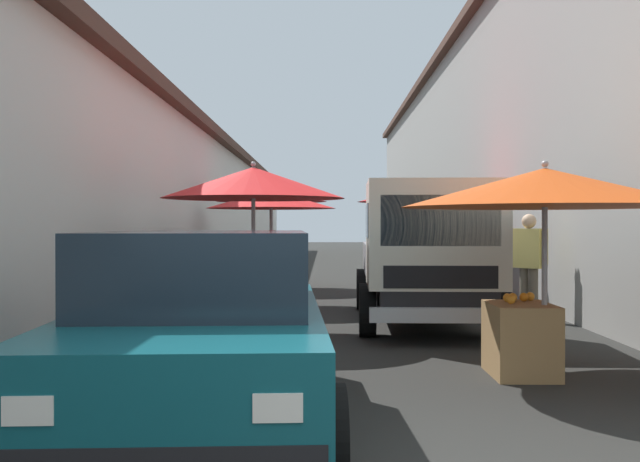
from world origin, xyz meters
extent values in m
plane|color=#282826|center=(13.50, 0.00, 0.00)|extent=(90.00, 90.00, 0.00)
cube|color=silver|center=(15.75, 6.86, 1.89)|extent=(49.50, 7.00, 3.79)
cube|color=#4C3328|center=(15.75, 6.86, 3.91)|extent=(49.80, 7.50, 0.24)
cube|color=gray|center=(15.75, -6.86, 3.39)|extent=(49.50, 7.00, 6.79)
cube|color=#4C3328|center=(15.75, -6.86, 6.91)|extent=(49.80, 7.50, 0.24)
cylinder|color=#9E9EA3|center=(10.33, 1.39, 1.07)|extent=(0.06, 0.06, 2.14)
cone|color=red|center=(10.33, 1.39, 1.97)|extent=(2.38, 2.38, 0.34)
sphere|color=#9E9EA3|center=(10.33, 1.39, 2.18)|extent=(0.07, 0.07, 0.07)
cube|color=brown|center=(10.23, 1.60, 0.40)|extent=(0.80, 0.67, 0.79)
sphere|color=orange|center=(10.06, 1.75, 0.84)|extent=(0.09, 0.09, 0.09)
sphere|color=orange|center=(10.45, 1.37, 0.84)|extent=(0.09, 0.09, 0.09)
sphere|color=orange|center=(10.39, 1.62, 0.84)|extent=(0.09, 0.09, 0.09)
cylinder|color=#9E9EA3|center=(14.10, 1.66, 1.19)|extent=(0.06, 0.06, 2.37)
cone|color=red|center=(14.10, 1.66, 2.21)|extent=(2.61, 2.61, 0.32)
sphere|color=#9E9EA3|center=(14.10, 1.66, 2.41)|extent=(0.07, 0.07, 0.07)
cube|color=#9E7547|center=(13.93, 1.47, 0.41)|extent=(0.76, 0.60, 0.82)
sphere|color=orange|center=(13.67, 1.27, 0.92)|extent=(0.09, 0.09, 0.09)
sphere|color=orange|center=(14.13, 1.59, 0.87)|extent=(0.09, 0.09, 0.09)
sphere|color=orange|center=(13.68, 1.33, 0.87)|extent=(0.09, 0.09, 0.09)
sphere|color=orange|center=(14.06, 1.28, 0.87)|extent=(0.09, 0.09, 0.09)
sphere|color=orange|center=(13.98, 1.66, 0.87)|extent=(0.09, 0.09, 0.09)
sphere|color=orange|center=(13.87, 1.56, 0.87)|extent=(0.09, 0.09, 0.09)
cylinder|color=#9E9EA3|center=(6.99, 1.37, 1.14)|extent=(0.06, 0.06, 2.29)
cone|color=red|center=(6.99, 1.37, 2.07)|extent=(2.50, 2.50, 0.43)
sphere|color=#9E9EA3|center=(6.99, 1.37, 2.33)|extent=(0.07, 0.07, 0.07)
cube|color=brown|center=(7.16, 1.28, 0.35)|extent=(0.87, 0.60, 0.70)
sphere|color=orange|center=(7.46, 1.41, 0.75)|extent=(0.09, 0.09, 0.09)
sphere|color=orange|center=(7.11, 1.25, 0.75)|extent=(0.09, 0.09, 0.09)
sphere|color=orange|center=(6.97, 1.32, 0.75)|extent=(0.09, 0.09, 0.09)
sphere|color=orange|center=(7.04, 1.13, 0.80)|extent=(0.09, 0.09, 0.09)
cylinder|color=#9E9EA3|center=(4.31, -1.76, 1.03)|extent=(0.06, 0.06, 2.06)
cone|color=#D84C14|center=(4.31, -1.76, 1.87)|extent=(2.81, 2.81, 0.38)
sphere|color=#9E9EA3|center=(4.31, -1.76, 2.10)|extent=(0.07, 0.07, 0.07)
cube|color=#9E7547|center=(4.41, -1.55, 0.36)|extent=(0.81, 0.61, 0.72)
sphere|color=orange|center=(4.61, -1.64, 0.76)|extent=(0.09, 0.09, 0.09)
sphere|color=orange|center=(4.60, -1.52, 0.76)|extent=(0.09, 0.09, 0.09)
sphere|color=orange|center=(4.38, -1.45, 0.76)|extent=(0.09, 0.09, 0.09)
sphere|color=orange|center=(4.68, -1.73, 0.76)|extent=(0.09, 0.09, 0.09)
sphere|color=orange|center=(4.54, -1.46, 0.76)|extent=(0.09, 0.09, 0.09)
cylinder|color=#9E9EA3|center=(12.47, -1.70, 1.17)|extent=(0.06, 0.06, 2.33)
cone|color=red|center=(12.47, -1.70, 2.16)|extent=(2.83, 2.83, 0.34)
sphere|color=#9E9EA3|center=(12.47, -1.70, 2.37)|extent=(0.07, 0.07, 0.07)
cube|color=brown|center=(12.48, -1.79, 0.38)|extent=(0.84, 0.65, 0.75)
sphere|color=orange|center=(12.66, -1.97, 0.85)|extent=(0.09, 0.09, 0.09)
sphere|color=orange|center=(12.38, -1.96, 0.80)|extent=(0.09, 0.09, 0.09)
sphere|color=orange|center=(12.43, -1.67, 0.80)|extent=(0.09, 0.09, 0.09)
sphere|color=orange|center=(12.32, -1.98, 0.80)|extent=(0.09, 0.09, 0.09)
cube|color=#0F4C56|center=(2.63, 1.31, 0.57)|extent=(3.99, 1.92, 0.64)
cube|color=#19232D|center=(2.78, 1.31, 1.17)|extent=(2.42, 1.64, 0.56)
cube|color=silver|center=(0.74, 0.62, 0.63)|extent=(0.07, 0.24, 0.14)
cube|color=silver|center=(0.68, 1.79, 0.63)|extent=(0.07, 0.24, 0.14)
cylinder|color=black|center=(1.35, 0.38, 0.30)|extent=(0.61, 0.23, 0.60)
cylinder|color=black|center=(1.26, 2.09, 0.30)|extent=(0.61, 0.23, 0.60)
cylinder|color=black|center=(4.00, 0.52, 0.30)|extent=(0.61, 0.23, 0.60)
cylinder|color=black|center=(3.91, 2.23, 0.30)|extent=(0.61, 0.23, 0.60)
cube|color=black|center=(8.44, -1.10, 0.50)|extent=(4.85, 1.63, 0.36)
cube|color=beige|center=(6.81, -1.05, 1.38)|extent=(1.59, 1.80, 1.40)
cube|color=#19232D|center=(6.07, -1.02, 1.55)|extent=(0.11, 1.47, 0.63)
cube|color=#19232D|center=(6.81, -1.05, 1.55)|extent=(1.10, 1.81, 0.45)
cube|color=black|center=(6.06, -1.02, 0.86)|extent=(0.11, 1.40, 0.28)
cube|color=silver|center=(5.98, -1.02, 0.40)|extent=(0.18, 1.75, 0.18)
cube|color=gray|center=(9.23, -1.95, 0.93)|extent=(3.16, 0.16, 0.50)
cube|color=gray|center=(9.28, -0.31, 0.93)|extent=(3.16, 0.16, 0.50)
cube|color=gray|center=(10.80, -1.18, 0.93)|extent=(0.11, 1.65, 0.50)
cylinder|color=black|center=(6.78, -1.92, 0.36)|extent=(0.73, 0.24, 0.72)
cylinder|color=black|center=(6.83, -0.17, 0.36)|extent=(0.73, 0.24, 0.72)
cylinder|color=black|center=(9.85, -2.02, 0.36)|extent=(0.73, 0.24, 0.72)
cylinder|color=black|center=(9.90, -0.28, 0.36)|extent=(0.73, 0.24, 0.72)
cylinder|color=navy|center=(10.06, -2.36, 0.41)|extent=(0.14, 0.14, 0.82)
cylinder|color=navy|center=(10.02, -2.52, 0.41)|extent=(0.14, 0.14, 0.82)
cube|color=#33518C|center=(10.04, -2.44, 1.12)|extent=(0.30, 0.51, 0.61)
sphere|color=tan|center=(10.04, -2.44, 1.54)|extent=(0.22, 0.22, 0.22)
cylinder|color=#33518C|center=(10.11, -2.16, 1.15)|extent=(0.08, 0.08, 0.55)
cylinder|color=#33518C|center=(9.98, -2.72, 1.15)|extent=(0.08, 0.08, 0.55)
cylinder|color=#665B4C|center=(8.52, -2.74, 0.41)|extent=(0.14, 0.14, 0.82)
cylinder|color=#665B4C|center=(8.39, -2.85, 0.41)|extent=(0.14, 0.14, 0.82)
cube|color=#D8C666|center=(8.46, -2.80, 1.13)|extent=(0.49, 0.47, 0.62)
sphere|color=tan|center=(8.46, -2.80, 1.56)|extent=(0.23, 0.23, 0.23)
cylinder|color=#D8C666|center=(8.68, -2.60, 1.17)|extent=(0.08, 0.08, 0.56)
cylinder|color=#D8C666|center=(8.24, -2.99, 1.17)|extent=(0.08, 0.08, 0.56)
cylinder|color=black|center=(12.69, 2.70, 0.22)|extent=(0.44, 0.11, 0.44)
cylinder|color=black|center=(11.44, 2.65, 0.22)|extent=(0.44, 0.13, 0.44)
cube|color=red|center=(12.02, 2.67, 0.27)|extent=(0.91, 0.31, 0.08)
ellipsoid|color=black|center=(11.72, 2.66, 0.64)|extent=(0.57, 0.28, 0.20)
cube|color=red|center=(12.64, 2.69, 0.67)|extent=(0.15, 0.32, 0.56)
cylinder|color=silver|center=(12.57, 2.69, 0.77)|extent=(0.28, 0.07, 0.68)
cylinder|color=black|center=(12.49, 2.69, 1.12)|extent=(0.55, 0.05, 0.04)
camera|label=1|loc=(-2.64, 0.39, 1.50)|focal=39.81mm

